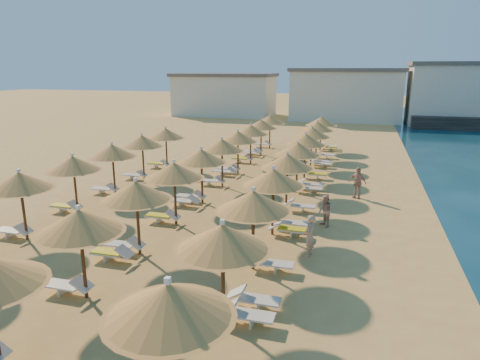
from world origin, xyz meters
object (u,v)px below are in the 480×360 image
(parasol_row_east, at_px, (287,162))
(parasol_row_west, at_px, (201,157))
(beachgoer_a, at_px, (309,236))
(beachgoer_c, at_px, (357,183))
(beachgoer_b, at_px, (325,211))

(parasol_row_east, bearing_deg, parasol_row_west, 180.00)
(parasol_row_east, xyz_separation_m, beachgoer_a, (1.88, -5.39, -1.75))
(beachgoer_c, bearing_deg, beachgoer_a, -76.97)
(beachgoer_b, height_order, beachgoer_c, beachgoer_c)
(beachgoer_b, bearing_deg, beachgoer_a, -40.88)
(parasol_row_east, xyz_separation_m, parasol_row_west, (-4.73, 0.00, 0.00))
(parasol_row_west, bearing_deg, parasol_row_east, 0.00)
(parasol_row_west, bearing_deg, beachgoer_a, -39.18)
(parasol_row_west, height_order, beachgoer_a, parasol_row_west)
(beachgoer_b, relative_size, beachgoer_a, 0.89)
(parasol_row_east, relative_size, beachgoer_c, 21.06)
(parasol_row_west, relative_size, beachgoer_b, 25.10)
(beachgoer_b, height_order, beachgoer_a, beachgoer_a)
(beachgoer_c, height_order, beachgoer_a, beachgoer_c)
(beachgoer_c, bearing_deg, parasol_row_west, -134.16)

